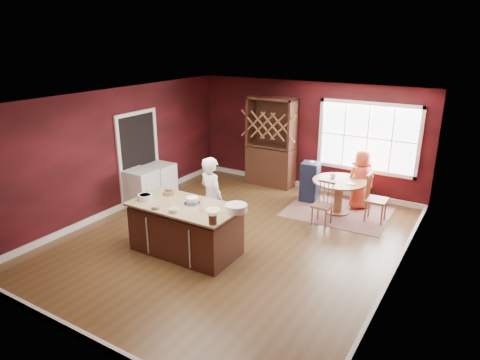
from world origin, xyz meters
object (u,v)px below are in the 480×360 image
kitchen_island (186,230)px  layer_cake (192,201)px  baker (211,198)px  chair_north (361,182)px  chair_east (377,198)px  seated_woman (361,179)px  chair_south (322,204)px  dining_table (339,190)px  washer (142,189)px  high_chair (310,181)px  hutch (271,142)px  dryer (161,182)px  toddler (314,168)px

kitchen_island → layer_cake: size_ratio=6.57×
baker → chair_north: size_ratio=1.55×
kitchen_island → chair_east: 4.07m
seated_woman → chair_south: bearing=33.7°
baker → kitchen_island: bearing=104.1°
layer_cake → seated_woman: 4.12m
kitchen_island → dining_table: (1.75, 3.19, 0.10)m
washer → dining_table: bearing=27.3°
high_chair → hutch: (-1.34, 0.56, 0.65)m
hutch → dryer: 2.99m
layer_cake → chair_south: (1.59, 2.29, -0.52)m
toddler → washer: (-3.17, -2.38, -0.37)m
chair_south → hutch: bearing=143.7°
kitchen_island → seated_woman: size_ratio=1.45×
baker → layer_cake: bearing=111.4°
baker → chair_south: 2.34m
seated_woman → dryer: seated_woman is taller
chair_east → chair_north: size_ratio=1.00×
layer_cake → dryer: 2.88m
kitchen_island → toddler: (1.00, 3.54, 0.37)m
baker → layer_cake: baker is taller
chair_east → seated_woman: size_ratio=0.78×
chair_east → hutch: bearing=70.9°
chair_north → dryer: (-4.20, -2.17, -0.10)m
seated_woman → high_chair: bearing=-30.8°
baker → chair_east: (2.51, 2.42, -0.29)m
kitchen_island → washer: size_ratio=2.22×
kitchen_island → layer_cake: layer_cake is taller
seated_woman → chair_east: bearing=92.5°
chair_east → seated_woman: (-0.51, 0.57, 0.15)m
layer_cake → dryer: layer_cake is taller
baker → seated_woman: size_ratio=1.20×
layer_cake → chair_north: size_ratio=0.28×
seated_woman → toddler: 1.09m
chair_east → hutch: hutch is taller
hutch → dryer: size_ratio=2.67×
kitchen_island → chair_south: size_ratio=2.13×
toddler → hutch: (-1.41, 0.56, 0.33)m
dryer → hutch: bearing=52.5°
chair_north → seated_woman: (0.05, -0.26, 0.15)m
chair_south → seated_woman: seated_woman is taller
layer_cake → washer: (-2.27, 1.05, -0.54)m
kitchen_island → high_chair: bearing=75.3°
seated_woman → kitchen_island: bearing=21.2°
kitchen_island → toddler: toddler is taller
chair_north → washer: bearing=26.8°
chair_east → washer: size_ratio=1.19×
dining_table → chair_north: bearing=71.0°
kitchen_island → layer_cake: (0.09, 0.11, 0.54)m
kitchen_island → washer: bearing=152.0°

